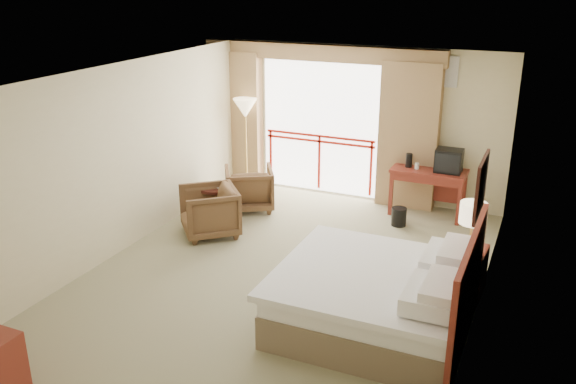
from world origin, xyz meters
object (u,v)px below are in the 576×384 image
at_px(tv, 449,161).
at_px(floor_lamp, 245,112).
at_px(armchair_near, 210,234).
at_px(table_lamp, 473,214).
at_px(wastebasket, 399,217).
at_px(desk, 429,179).
at_px(armchair_far, 250,208).
at_px(side_table, 216,198).
at_px(nightstand, 466,271).
at_px(bed, 378,297).

distance_m(tv, floor_lamp, 3.72).
relative_size(armchair_near, floor_lamp, 0.49).
height_order(table_lamp, wastebasket, table_lamp).
height_order(desk, armchair_far, desk).
xyz_separation_m(wastebasket, side_table, (-2.77, -1.06, 0.27)).
bearing_deg(desk, nightstand, -67.21).
bearing_deg(bed, tv, 88.50).
bearing_deg(floor_lamp, wastebasket, -11.25).
relative_size(nightstand, desk, 0.51).
bearing_deg(floor_lamp, armchair_near, -77.53).
bearing_deg(armchair_far, table_lamp, 127.98).
bearing_deg(armchair_near, side_table, 157.82).
xyz_separation_m(bed, tv, (0.10, 3.67, 0.61)).
bearing_deg(wastebasket, floor_lamp, 168.75).
relative_size(tv, armchair_far, 0.52).
bearing_deg(table_lamp, side_table, 169.88).
bearing_deg(nightstand, floor_lamp, 153.97).
height_order(bed, wastebasket, bed).
bearing_deg(tv, desk, 156.15).
relative_size(bed, wastebasket, 7.13).
bearing_deg(wastebasket, tv, 46.65).
xyz_separation_m(armchair_near, floor_lamp, (-0.48, 2.15, 1.47)).
bearing_deg(armchair_far, floor_lamp, -91.18).
xyz_separation_m(table_lamp, armchair_far, (-3.86, 1.48, -1.07)).
height_order(wastebasket, armchair_near, armchair_near).
distance_m(bed, tv, 3.72).
xyz_separation_m(nightstand, side_table, (-4.09, 0.78, 0.11)).
distance_m(armchair_far, floor_lamp, 1.82).
xyz_separation_m(wastebasket, armchair_far, (-2.55, -0.31, -0.15)).
distance_m(armchair_far, armchair_near, 1.23).
height_order(armchair_near, side_table, side_table).
bearing_deg(nightstand, wastebasket, 128.72).
bearing_deg(floor_lamp, tv, 0.49).
distance_m(desk, wastebasket, 0.90).
relative_size(nightstand, armchair_far, 0.77).
bearing_deg(tv, side_table, -165.85).
bearing_deg(floor_lamp, bed, -45.38).
bearing_deg(wastebasket, table_lamp, -53.68).
relative_size(table_lamp, wastebasket, 1.94).
relative_size(tv, floor_lamp, 0.25).
height_order(tv, floor_lamp, floor_lamp).
bearing_deg(table_lamp, desk, 112.03).
height_order(nightstand, wastebasket, nightstand).
relative_size(tv, armchair_near, 0.50).
height_order(desk, armchair_near, desk).
bearing_deg(bed, wastebasket, 99.60).
relative_size(table_lamp, side_table, 0.95).
xyz_separation_m(nightstand, desk, (-1.01, 2.54, 0.31)).
relative_size(wastebasket, armchair_far, 0.37).
bearing_deg(side_table, floor_lamp, 100.47).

